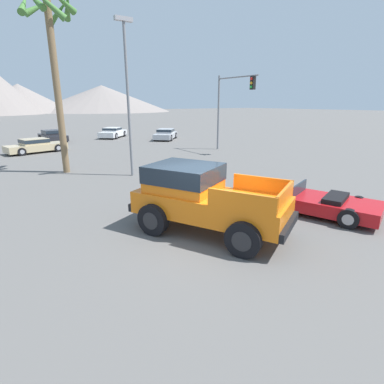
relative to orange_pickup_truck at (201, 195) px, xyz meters
name	(u,v)px	position (x,y,z in m)	size (l,w,h in m)	color
ground_plane	(205,236)	(-0.17, -0.46, -1.15)	(320.00, 320.00, 0.00)	#5B5956
orange_pickup_truck	(201,195)	(0.00, 0.00, 0.00)	(3.90, 5.18, 2.03)	orange
red_convertible_car	(312,202)	(4.28, -1.01, -0.75)	(3.09, 4.79, 1.01)	#B21419
parked_car_white	(113,132)	(6.90, 26.52, -0.56)	(4.21, 4.42, 1.14)	white
parked_car_tan	(36,145)	(-1.95, 19.76, -0.58)	(4.68, 2.61, 1.12)	tan
parked_car_dark	(53,136)	(0.54, 26.52, -0.56)	(2.24, 4.52, 1.16)	#232328
parked_car_silver	(166,134)	(10.99, 21.60, -0.57)	(4.17, 4.36, 1.13)	#B7BABF
traffic_light_main	(232,98)	(11.22, 11.35, 3.03)	(0.38, 4.38, 5.94)	slate
street_lamp_post	(127,86)	(1.21, 8.08, 3.53)	(0.90, 0.24, 7.80)	slate
palm_tree_tall	(52,41)	(-1.57, 10.87, 5.72)	(2.86, 2.87, 9.28)	brown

